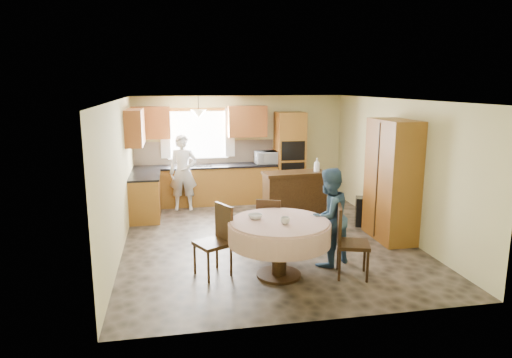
{
  "coord_description": "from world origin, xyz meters",
  "views": [
    {
      "loc": [
        -1.64,
        -7.74,
        2.75
      ],
      "look_at": [
        -0.12,
        0.3,
        1.06
      ],
      "focal_mm": 32.0,
      "sensor_mm": 36.0,
      "label": 1
    }
  ],
  "objects_px": {
    "cupboard": "(392,180)",
    "chair_left": "(217,237)",
    "oven_tower": "(290,157)",
    "chair_right": "(347,238)",
    "sideboard": "(294,197)",
    "person_dining": "(328,217)",
    "chair_back": "(270,224)",
    "person_sink": "(183,173)",
    "dining_table": "(279,233)"
  },
  "relations": [
    {
      "from": "oven_tower",
      "to": "sideboard",
      "type": "relative_size",
      "value": 1.63
    },
    {
      "from": "chair_right",
      "to": "person_sink",
      "type": "height_order",
      "value": "person_sink"
    },
    {
      "from": "chair_right",
      "to": "person_sink",
      "type": "distance_m",
      "value": 4.68
    },
    {
      "from": "cupboard",
      "to": "person_sink",
      "type": "distance_m",
      "value": 4.5
    },
    {
      "from": "chair_back",
      "to": "sideboard",
      "type": "bearing_deg",
      "value": -93.0
    },
    {
      "from": "dining_table",
      "to": "chair_back",
      "type": "bearing_deg",
      "value": 86.91
    },
    {
      "from": "chair_left",
      "to": "cupboard",
      "type": "bearing_deg",
      "value": 80.92
    },
    {
      "from": "chair_back",
      "to": "person_sink",
      "type": "xyz_separation_m",
      "value": [
        -1.28,
        3.09,
        0.31
      ]
    },
    {
      "from": "cupboard",
      "to": "person_dining",
      "type": "distance_m",
      "value": 1.83
    },
    {
      "from": "oven_tower",
      "to": "dining_table",
      "type": "bearing_deg",
      "value": -106.65
    },
    {
      "from": "person_dining",
      "to": "sideboard",
      "type": "bearing_deg",
      "value": -122.71
    },
    {
      "from": "cupboard",
      "to": "person_sink",
      "type": "relative_size",
      "value": 1.28
    },
    {
      "from": "person_dining",
      "to": "chair_left",
      "type": "bearing_deg",
      "value": -27.64
    },
    {
      "from": "dining_table",
      "to": "oven_tower",
      "type": "bearing_deg",
      "value": 73.35
    },
    {
      "from": "oven_tower",
      "to": "chair_right",
      "type": "relative_size",
      "value": 2.02
    },
    {
      "from": "chair_left",
      "to": "person_sink",
      "type": "xyz_separation_m",
      "value": [
        -0.37,
        3.69,
        0.27
      ]
    },
    {
      "from": "dining_table",
      "to": "chair_left",
      "type": "relative_size",
      "value": 1.42
    },
    {
      "from": "cupboard",
      "to": "person_sink",
      "type": "height_order",
      "value": "cupboard"
    },
    {
      "from": "dining_table",
      "to": "chair_right",
      "type": "bearing_deg",
      "value": -9.9
    },
    {
      "from": "sideboard",
      "to": "person_dining",
      "type": "relative_size",
      "value": 0.85
    },
    {
      "from": "person_sink",
      "to": "person_dining",
      "type": "bearing_deg",
      "value": -55.86
    },
    {
      "from": "oven_tower",
      "to": "cupboard",
      "type": "height_order",
      "value": "cupboard"
    },
    {
      "from": "chair_right",
      "to": "oven_tower",
      "type": "bearing_deg",
      "value": 13.59
    },
    {
      "from": "oven_tower",
      "to": "cupboard",
      "type": "distance_m",
      "value": 3.25
    },
    {
      "from": "chair_back",
      "to": "person_dining",
      "type": "bearing_deg",
      "value": 168.05
    },
    {
      "from": "cupboard",
      "to": "chair_left",
      "type": "bearing_deg",
      "value": -162.63
    },
    {
      "from": "sideboard",
      "to": "chair_back",
      "type": "height_order",
      "value": "chair_back"
    },
    {
      "from": "oven_tower",
      "to": "person_dining",
      "type": "bearing_deg",
      "value": -96.4
    },
    {
      "from": "sideboard",
      "to": "dining_table",
      "type": "relative_size",
      "value": 0.88
    },
    {
      "from": "dining_table",
      "to": "person_dining",
      "type": "bearing_deg",
      "value": 19.69
    },
    {
      "from": "chair_back",
      "to": "chair_right",
      "type": "bearing_deg",
      "value": 154.91
    },
    {
      "from": "sideboard",
      "to": "chair_right",
      "type": "xyz_separation_m",
      "value": [
        -0.03,
        -2.99,
        0.12
      ]
    },
    {
      "from": "cupboard",
      "to": "chair_right",
      "type": "xyz_separation_m",
      "value": [
        -1.4,
        -1.44,
        -0.5
      ]
    },
    {
      "from": "sideboard",
      "to": "person_sink",
      "type": "distance_m",
      "value": 2.54
    },
    {
      "from": "sideboard",
      "to": "person_dining",
      "type": "bearing_deg",
      "value": -98.68
    },
    {
      "from": "dining_table",
      "to": "chair_back",
      "type": "xyz_separation_m",
      "value": [
        0.05,
        0.86,
        -0.13
      ]
    },
    {
      "from": "chair_back",
      "to": "dining_table",
      "type": "bearing_deg",
      "value": 110.04
    },
    {
      "from": "cupboard",
      "to": "person_dining",
      "type": "xyz_separation_m",
      "value": [
        -1.52,
        -0.97,
        -0.32
      ]
    },
    {
      "from": "chair_left",
      "to": "person_dining",
      "type": "xyz_separation_m",
      "value": [
        1.71,
        0.04,
        0.19
      ]
    },
    {
      "from": "chair_right",
      "to": "person_dining",
      "type": "xyz_separation_m",
      "value": [
        -0.12,
        0.47,
        0.18
      ]
    },
    {
      "from": "oven_tower",
      "to": "sideboard",
      "type": "distance_m",
      "value": 1.66
    },
    {
      "from": "person_dining",
      "to": "chair_right",
      "type": "bearing_deg",
      "value": 75.64
    },
    {
      "from": "cupboard",
      "to": "dining_table",
      "type": "relative_size",
      "value": 1.46
    },
    {
      "from": "chair_right",
      "to": "person_dining",
      "type": "relative_size",
      "value": 0.69
    },
    {
      "from": "oven_tower",
      "to": "chair_left",
      "type": "relative_size",
      "value": 2.03
    },
    {
      "from": "oven_tower",
      "to": "chair_right",
      "type": "xyz_separation_m",
      "value": [
        -0.33,
        -4.51,
        -0.48
      ]
    },
    {
      "from": "chair_left",
      "to": "chair_right",
      "type": "bearing_deg",
      "value": 50.43
    },
    {
      "from": "sideboard",
      "to": "chair_left",
      "type": "distance_m",
      "value": 3.17
    },
    {
      "from": "sideboard",
      "to": "chair_right",
      "type": "distance_m",
      "value": 2.99
    },
    {
      "from": "chair_left",
      "to": "chair_back",
      "type": "bearing_deg",
      "value": 97.06
    }
  ]
}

